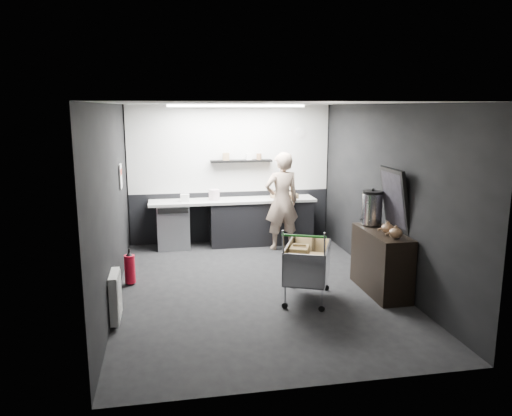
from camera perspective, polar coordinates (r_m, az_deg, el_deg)
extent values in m
plane|color=black|center=(7.55, -0.03, -9.07)|extent=(5.50, 5.50, 0.00)
plane|color=white|center=(7.07, -0.04, 11.88)|extent=(5.50, 5.50, 0.00)
plane|color=black|center=(9.87, -2.95, 3.90)|extent=(5.50, 0.00, 5.50)
plane|color=black|center=(4.58, 6.26, -5.08)|extent=(5.50, 0.00, 5.50)
plane|color=black|center=(7.11, -16.09, 0.48)|extent=(0.00, 5.50, 5.50)
plane|color=black|center=(7.80, 14.57, 1.51)|extent=(0.00, 5.50, 5.50)
cube|color=silver|center=(9.80, -2.96, 6.78)|extent=(3.95, 0.02, 1.70)
cube|color=black|center=(10.00, -2.88, -0.95)|extent=(3.95, 0.02, 1.00)
cube|color=black|center=(9.74, -1.69, 5.40)|extent=(1.20, 0.22, 0.04)
cylinder|color=silver|center=(10.05, 5.05, 8.58)|extent=(0.20, 0.03, 0.20)
cube|color=silver|center=(8.35, -15.21, 3.51)|extent=(0.02, 0.30, 0.40)
cube|color=red|center=(8.35, -15.21, 3.98)|extent=(0.02, 0.22, 0.10)
cube|color=silver|center=(6.51, -15.80, -9.68)|extent=(0.10, 0.50, 0.60)
cube|color=white|center=(8.90, -2.25, 11.60)|extent=(2.40, 0.20, 0.04)
cube|color=black|center=(9.81, 0.55, -1.64)|extent=(2.00, 0.56, 0.85)
cube|color=#BBBBB6|center=(9.63, -2.66, 0.84)|extent=(3.20, 0.60, 0.05)
cube|color=#9EA0A5|center=(9.63, -9.43, -2.03)|extent=(0.60, 0.58, 0.85)
cube|color=black|center=(9.26, -9.46, -0.33)|extent=(0.56, 0.02, 0.10)
imported|color=beige|center=(9.34, 2.96, 0.78)|extent=(0.73, 0.53, 1.84)
cube|color=silver|center=(7.05, 5.84, -7.86)|extent=(0.87, 1.04, 0.02)
cube|color=silver|center=(6.91, 3.67, -6.28)|extent=(0.36, 0.82, 0.47)
cube|color=silver|center=(7.06, 8.04, -5.98)|extent=(0.36, 0.82, 0.47)
cube|color=silver|center=(6.59, 6.94, -7.24)|extent=(0.53, 0.24, 0.47)
cube|color=silver|center=(7.38, 4.94, -5.14)|extent=(0.53, 0.24, 0.47)
cylinder|color=silver|center=(6.68, 4.74, -10.31)|extent=(0.02, 0.02, 0.31)
cylinder|color=silver|center=(6.82, 8.79, -9.94)|extent=(0.02, 0.02, 0.31)
cylinder|color=silver|center=(7.41, 3.10, -8.05)|extent=(0.02, 0.02, 0.31)
cylinder|color=silver|center=(7.53, 6.77, -7.78)|extent=(0.02, 0.02, 0.31)
cylinder|color=green|center=(6.40, 7.21, -3.21)|extent=(0.54, 0.25, 0.03)
cube|color=olive|center=(7.05, 4.66, -6.07)|extent=(0.35, 0.38, 0.39)
cube|color=olive|center=(6.92, 7.33, -6.64)|extent=(0.32, 0.36, 0.35)
cylinder|color=black|center=(6.73, 4.72, -11.37)|extent=(0.09, 0.06, 0.08)
cylinder|color=black|center=(7.45, 3.09, -9.03)|extent=(0.09, 0.06, 0.08)
cylinder|color=black|center=(6.87, 8.76, -10.99)|extent=(0.09, 0.06, 0.08)
cylinder|color=black|center=(7.58, 6.75, -8.74)|extent=(0.09, 0.06, 0.08)
cube|color=black|center=(7.47, 14.10, -6.00)|extent=(0.45, 1.21, 0.90)
cylinder|color=silver|center=(7.65, 13.12, -0.09)|extent=(0.30, 0.30, 0.46)
cylinder|color=black|center=(7.61, 13.21, 1.76)|extent=(0.30, 0.30, 0.04)
sphere|color=black|center=(7.60, 13.22, 2.06)|extent=(0.05, 0.05, 0.05)
ellipsoid|color=brown|center=(7.20, 14.80, -2.29)|extent=(0.18, 0.18, 0.14)
ellipsoid|color=brown|center=(6.98, 15.68, -2.77)|extent=(0.18, 0.18, 0.14)
cube|color=black|center=(7.38, 15.60, 0.95)|extent=(0.21, 0.70, 0.90)
cube|color=black|center=(7.37, 15.43, 0.95)|extent=(0.15, 0.60, 0.77)
cylinder|color=red|center=(7.84, -14.22, -6.78)|extent=(0.16, 0.16, 0.43)
cone|color=black|center=(7.77, -14.31, -5.09)|extent=(0.11, 0.11, 0.06)
cylinder|color=black|center=(7.75, -14.32, -4.78)|extent=(0.03, 0.03, 0.06)
cube|color=olive|center=(9.75, 3.27, 1.39)|extent=(0.52, 0.45, 0.09)
cylinder|color=silver|center=(9.56, -4.80, 1.51)|extent=(0.20, 0.20, 0.20)
cube|color=silver|center=(9.48, -8.14, 1.16)|extent=(0.17, 0.14, 0.14)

